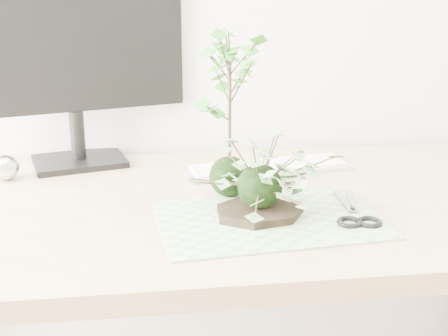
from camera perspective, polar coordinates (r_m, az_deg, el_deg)
The scene contains 9 objects.
desk at distance 1.30m, azimuth 1.79°, elevation -6.56°, with size 1.60×0.70×0.74m.
cutting_mat at distance 1.17m, azimuth 4.18°, elevation -4.71°, with size 0.41×0.27×0.00m, color #749D68.
stone_dish at distance 1.18m, azimuth 3.25°, elevation -3.96°, with size 0.18×0.18×0.01m, color black.
ivy_kokedama at distance 1.15m, azimuth 3.33°, elevation 0.19°, with size 0.31×0.31×0.17m.
maple_kokedama at distance 1.22m, azimuth 0.53°, elevation 8.27°, with size 0.23×0.23×0.35m.
keyboard at distance 1.45m, azimuth 4.06°, elevation 0.06°, with size 0.40×0.17×0.01m.
monitor at distance 1.48m, azimuth -13.76°, elevation 10.31°, with size 0.51×0.20×0.46m.
foil_ball at distance 1.46m, azimuth -19.35°, elevation 0.07°, with size 0.06×0.06×0.06m, color silver.
scissors at distance 1.19m, azimuth 12.18°, elevation -4.40°, with size 0.09×0.19×0.01m.
Camera 1 is at (-0.14, 0.06, 1.20)m, focal length 50.00 mm.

